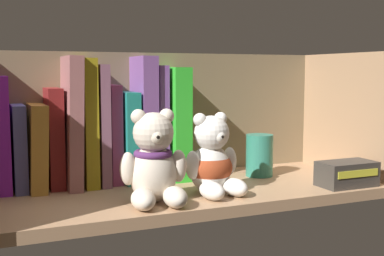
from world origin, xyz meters
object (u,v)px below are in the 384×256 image
Objects in this scene: book_6 at (99,124)px; book_8 at (126,136)px; book_3 at (54,138)px; book_0 at (3,134)px; book_7 at (112,134)px; small_product_box at (347,174)px; book_9 at (142,119)px; teddy_bear_smaller at (212,162)px; pillar_candle at (259,155)px; book_10 at (156,122)px; teddy_bear_larger at (154,163)px; book_4 at (70,122)px; book_1 at (19,148)px; book_2 at (36,146)px; book_5 at (86,122)px; book_11 at (171,123)px.

book_8 is (5.28, 0.00, -2.59)cm from book_6.
book_6 is (8.53, 0.00, 2.14)cm from book_3.
book_0 reaches higher than book_7.
book_6 is at bearing 153.30° from small_product_box.
book_9 is 1.70× the size of teddy_bear_smaller.
book_8 is at bearing 0.00° from book_3.
pillar_candle is at bearing -11.94° from book_6.
book_10 is at bearing 0.00° from book_3.
teddy_bear_larger is (13.28, -18.39, -2.65)cm from book_3.
teddy_bear_smaller is at bearing -45.69° from book_6.
teddy_bear_larger is 37.64cm from small_product_box.
small_product_box is (59.42, -21.14, -8.00)cm from book_0.
teddy_bear_smaller is (13.70, -16.50, -3.83)cm from book_7.
book_10 is (2.91, 0.00, -0.88)cm from book_9.
book_0 is at bearing 180.00° from book_4.
book_9 is (3.32, -0.00, 3.41)cm from book_8.
book_1 is 3.01cm from book_2.
book_6 is 11.50cm from book_10.
small_product_box is at bearing -34.70° from book_10.
book_5 is 17.25cm from book_11.
book_3 is at bearing 180.00° from book_5.
book_10 is at bearing 145.30° from small_product_box.
teddy_bear_larger is (19.51, -18.39, -1.19)cm from book_1.
book_4 is at bearing 180.00° from book_7.
book_3 is at bearing 146.19° from teddy_bear_smaller.
book_4 reaches higher than teddy_bear_smaller.
book_4 is at bearing -0.00° from book_2.
book_8 is at bearing 0.00° from book_0.
book_9 reaches higher than book_5.
book_7 is (19.79, -0.00, -0.87)cm from book_0.
small_product_box is at bearing -21.46° from book_2.
book_2 is 7.60cm from book_4.
book_3 is 17.38cm from book_9.
teddy_bear_larger is at bearing -170.52° from teddy_bear_smaller.
book_4 reaches higher than book_2.
pillar_candle is (43.41, -6.70, -3.51)cm from book_2.
book_11 is (12.25, 0.00, 1.68)cm from book_7.
book_8 reaches higher than book_2.
book_5 is at bearing 168.93° from pillar_candle.
book_4 is 1.07× the size of book_6.
book_9 reaches higher than book_11.
book_9 is 19.61cm from teddy_bear_larger.
teddy_bear_smaller is at bearing -147.78° from pillar_candle.
pillar_candle is at bearing -18.38° from book_10.
teddy_bear_smaller is 26.56cm from small_product_box.
book_4 is 5.54cm from book_6.
teddy_bear_smaller is (16.10, -16.50, -5.74)cm from book_6.
teddy_bear_smaller reaches higher than small_product_box.
book_7 reaches higher than teddy_bear_smaller.
book_7 is 12.37cm from book_11.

